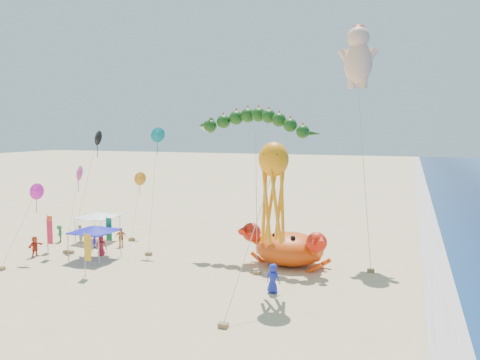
{
  "coord_description": "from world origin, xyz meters",
  "views": [
    {
      "loc": [
        9.91,
        -30.59,
        10.24
      ],
      "look_at": [
        -2.0,
        2.0,
        6.5
      ],
      "focal_mm": 35.0,
      "sensor_mm": 36.0,
      "label": 1
    }
  ],
  "objects_px": {
    "canopy_blue": "(95,229)",
    "cherub_kite": "(358,55)",
    "dragon_kite": "(254,126)",
    "canopy_white": "(98,215)",
    "octopus_kite": "(273,185)",
    "crab_inflatable": "(289,248)"
  },
  "relations": [
    {
      "from": "canopy_blue",
      "to": "cherub_kite",
      "type": "bearing_deg",
      "value": 26.66
    },
    {
      "from": "dragon_kite",
      "to": "canopy_white",
      "type": "xyz_separation_m",
      "value": [
        -14.96,
        -0.55,
        -8.09
      ]
    },
    {
      "from": "canopy_white",
      "to": "dragon_kite",
      "type": "bearing_deg",
      "value": 2.12
    },
    {
      "from": "cherub_kite",
      "to": "canopy_blue",
      "type": "height_order",
      "value": "cherub_kite"
    },
    {
      "from": "canopy_white",
      "to": "octopus_kite",
      "type": "bearing_deg",
      "value": -22.75
    },
    {
      "from": "dragon_kite",
      "to": "canopy_blue",
      "type": "height_order",
      "value": "dragon_kite"
    },
    {
      "from": "cherub_kite",
      "to": "canopy_blue",
      "type": "distance_m",
      "value": 25.35
    },
    {
      "from": "crab_inflatable",
      "to": "canopy_white",
      "type": "relative_size",
      "value": 2.09
    },
    {
      "from": "dragon_kite",
      "to": "octopus_kite",
      "type": "relative_size",
      "value": 1.23
    },
    {
      "from": "dragon_kite",
      "to": "cherub_kite",
      "type": "xyz_separation_m",
      "value": [
        7.63,
        3.83,
        5.72
      ]
    },
    {
      "from": "octopus_kite",
      "to": "canopy_white",
      "type": "height_order",
      "value": "octopus_kite"
    },
    {
      "from": "dragon_kite",
      "to": "octopus_kite",
      "type": "height_order",
      "value": "dragon_kite"
    },
    {
      "from": "crab_inflatable",
      "to": "canopy_white",
      "type": "distance_m",
      "value": 18.6
    },
    {
      "from": "dragon_kite",
      "to": "canopy_blue",
      "type": "distance_m",
      "value": 15.08
    },
    {
      "from": "crab_inflatable",
      "to": "octopus_kite",
      "type": "height_order",
      "value": "octopus_kite"
    },
    {
      "from": "cherub_kite",
      "to": "octopus_kite",
      "type": "bearing_deg",
      "value": -105.91
    },
    {
      "from": "octopus_kite",
      "to": "canopy_white",
      "type": "distance_m",
      "value": 21.13
    },
    {
      "from": "octopus_kite",
      "to": "canopy_white",
      "type": "xyz_separation_m",
      "value": [
        -19.05,
        7.99,
        -4.45
      ]
    },
    {
      "from": "cherub_kite",
      "to": "canopy_white",
      "type": "height_order",
      "value": "cherub_kite"
    },
    {
      "from": "canopy_white",
      "to": "canopy_blue",
      "type": "bearing_deg",
      "value": -55.15
    },
    {
      "from": "cherub_kite",
      "to": "crab_inflatable",
      "type": "bearing_deg",
      "value": -124.44
    },
    {
      "from": "crab_inflatable",
      "to": "canopy_blue",
      "type": "bearing_deg",
      "value": -166.48
    }
  ]
}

